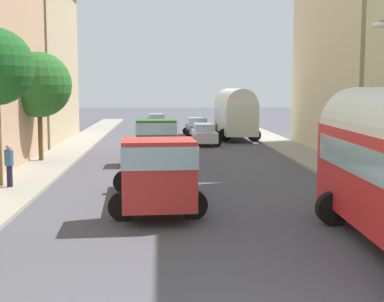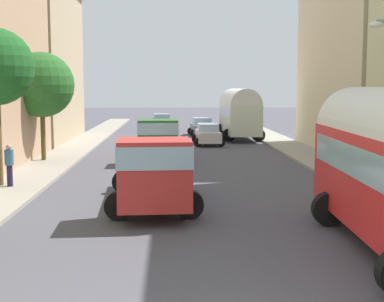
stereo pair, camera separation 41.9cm
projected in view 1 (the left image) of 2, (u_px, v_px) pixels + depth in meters
ground_plane at (182, 152)px, 34.81m from camera, size 154.00×154.00×0.00m
sidewalk_left at (67, 152)px, 34.38m from camera, size 2.50×70.00×0.14m
sidewalk_right at (294, 150)px, 35.23m from camera, size 2.50×70.00×0.14m
building_left_3 at (26, 61)px, 40.97m from camera, size 6.34×13.01×12.07m
building_right_2 at (358, 52)px, 33.85m from camera, size 5.29×13.77×12.49m
parked_bus_1 at (235, 111)px, 43.99m from camera, size 3.30×8.94×4.01m
cargo_truck_0 at (157, 173)px, 18.04m from camera, size 3.31×7.53×2.54m
cargo_truck_1 at (156, 139)px, 30.51m from camera, size 3.03×7.03×2.40m
car_0 at (153, 132)px, 41.39m from camera, size 2.34×4.11×1.42m
car_1 at (156, 122)px, 52.25m from camera, size 2.41×4.06×1.59m
car_2 at (204, 134)px, 39.19m from camera, size 2.21×4.25×1.52m
car_3 at (197, 127)px, 46.73m from camera, size 2.40×3.92×1.53m
pedestrian_0 at (9, 164)px, 21.77m from camera, size 0.49×0.49×1.85m
roadside_tree_2 at (39, 85)px, 29.43m from camera, size 3.54×3.54×6.01m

